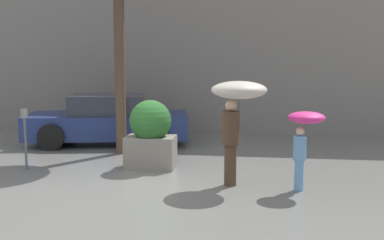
{
  "coord_description": "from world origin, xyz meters",
  "views": [
    {
      "loc": [
        2.55,
        -8.35,
        2.39
      ],
      "look_at": [
        1.17,
        1.6,
        1.05
      ],
      "focal_mm": 45.0,
      "sensor_mm": 36.0,
      "label": 1
    }
  ],
  "objects_px": {
    "planter_box": "(151,134)",
    "person_child": "(304,130)",
    "person_adult": "(237,103)",
    "parking_meter": "(25,126)",
    "parked_car_near": "(108,121)"
  },
  "relations": [
    {
      "from": "planter_box",
      "to": "person_child",
      "type": "relative_size",
      "value": 1.03
    },
    {
      "from": "person_adult",
      "to": "person_child",
      "type": "relative_size",
      "value": 1.36
    },
    {
      "from": "planter_box",
      "to": "parking_meter",
      "type": "distance_m",
      "value": 2.64
    },
    {
      "from": "person_adult",
      "to": "parked_car_near",
      "type": "relative_size",
      "value": 0.42
    },
    {
      "from": "planter_box",
      "to": "parking_meter",
      "type": "bearing_deg",
      "value": -169.04
    },
    {
      "from": "person_adult",
      "to": "person_child",
      "type": "height_order",
      "value": "person_adult"
    },
    {
      "from": "parked_car_near",
      "to": "parking_meter",
      "type": "xyz_separation_m",
      "value": [
        -0.77,
        -3.21,
        0.31
      ]
    },
    {
      "from": "person_child",
      "to": "parking_meter",
      "type": "bearing_deg",
      "value": -165.8
    },
    {
      "from": "parking_meter",
      "to": "person_child",
      "type": "bearing_deg",
      "value": -8.75
    },
    {
      "from": "person_child",
      "to": "parked_car_near",
      "type": "distance_m",
      "value": 6.38
    },
    {
      "from": "planter_box",
      "to": "parking_meter",
      "type": "xyz_separation_m",
      "value": [
        -2.58,
        -0.5,
        0.18
      ]
    },
    {
      "from": "person_adult",
      "to": "parked_car_near",
      "type": "distance_m",
      "value": 5.42
    },
    {
      "from": "person_child",
      "to": "planter_box",
      "type": "bearing_deg",
      "value": 178.92
    },
    {
      "from": "person_adult",
      "to": "planter_box",
      "type": "bearing_deg",
      "value": 147.41
    },
    {
      "from": "person_adult",
      "to": "parking_meter",
      "type": "xyz_separation_m",
      "value": [
        -4.46,
        0.66,
        -0.62
      ]
    }
  ]
}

